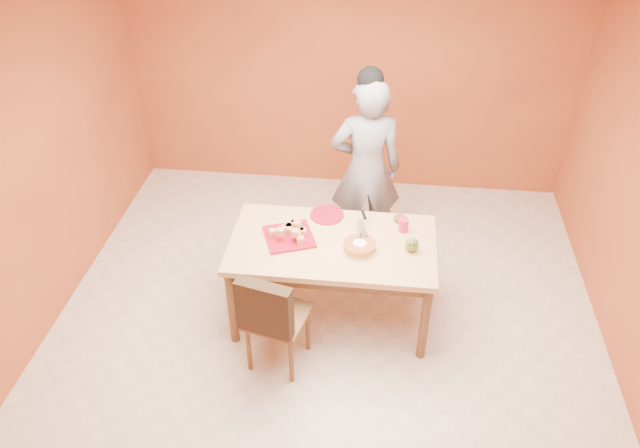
# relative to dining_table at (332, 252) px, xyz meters

# --- Properties ---
(floor) EXTENTS (5.00, 5.00, 0.00)m
(floor) POSITION_rel_dining_table_xyz_m (-0.03, -0.37, -0.67)
(floor) COLOR beige
(floor) RESTS_ON ground
(ceiling) EXTENTS (5.00, 5.00, 0.00)m
(ceiling) POSITION_rel_dining_table_xyz_m (-0.03, -0.37, 2.03)
(ceiling) COLOR white
(ceiling) RESTS_ON wall_back
(wall_back) EXTENTS (4.50, 0.00, 4.50)m
(wall_back) POSITION_rel_dining_table_xyz_m (-0.03, 2.13, 0.68)
(wall_back) COLOR #B25D29
(wall_back) RESTS_ON floor
(wall_left) EXTENTS (0.00, 5.00, 5.00)m
(wall_left) POSITION_rel_dining_table_xyz_m (-2.28, -0.37, 0.68)
(wall_left) COLOR #B25D29
(wall_left) RESTS_ON floor
(dining_table) EXTENTS (1.60, 0.90, 0.76)m
(dining_table) POSITION_rel_dining_table_xyz_m (0.00, 0.00, 0.00)
(dining_table) COLOR tan
(dining_table) RESTS_ON floor
(dining_chair) EXTENTS (0.52, 0.59, 0.93)m
(dining_chair) POSITION_rel_dining_table_xyz_m (-0.35, -0.57, -0.18)
(dining_chair) COLOR brown
(dining_chair) RESTS_ON floor
(pastry_pile) EXTENTS (0.32, 0.32, 0.11)m
(pastry_pile) POSITION_rel_dining_table_xyz_m (-0.34, 0.02, 0.17)
(pastry_pile) COLOR #E49C61
(pastry_pile) RESTS_ON pastry_platter
(person) EXTENTS (0.69, 0.51, 1.75)m
(person) POSITION_rel_dining_table_xyz_m (0.20, 0.93, 0.21)
(person) COLOR gray
(person) RESTS_ON floor
(pastry_platter) EXTENTS (0.47, 0.47, 0.02)m
(pastry_platter) POSITION_rel_dining_table_xyz_m (-0.34, 0.02, 0.10)
(pastry_platter) COLOR maroon
(pastry_platter) RESTS_ON dining_table
(red_dinner_plate) EXTENTS (0.36, 0.36, 0.02)m
(red_dinner_plate) POSITION_rel_dining_table_xyz_m (-0.08, 0.35, 0.10)
(red_dinner_plate) COLOR maroon
(red_dinner_plate) RESTS_ON dining_table
(white_cake_plate) EXTENTS (0.33, 0.33, 0.01)m
(white_cake_plate) POSITION_rel_dining_table_xyz_m (0.21, -0.08, 0.10)
(white_cake_plate) COLOR white
(white_cake_plate) RESTS_ON dining_table
(sponge_cake) EXTENTS (0.28, 0.28, 0.06)m
(sponge_cake) POSITION_rel_dining_table_xyz_m (0.21, -0.08, 0.13)
(sponge_cake) COLOR gold
(sponge_cake) RESTS_ON white_cake_plate
(cake_server) EXTENTS (0.11, 0.24, 0.01)m
(cake_server) POSITION_rel_dining_table_xyz_m (0.22, 0.10, 0.17)
(cake_server) COLOR silver
(cake_server) RESTS_ON sponge_cake
(egg_ornament) EXTENTS (0.12, 0.10, 0.13)m
(egg_ornament) POSITION_rel_dining_table_xyz_m (0.61, -0.04, 0.16)
(egg_ornament) COLOR olive
(egg_ornament) RESTS_ON dining_table
(magenta_glass) EXTENTS (0.08, 0.08, 0.11)m
(magenta_glass) POSITION_rel_dining_table_xyz_m (0.54, 0.21, 0.15)
(magenta_glass) COLOR #BA1B58
(magenta_glass) RESTS_ON dining_table
(checker_tin) EXTENTS (0.13, 0.13, 0.03)m
(checker_tin) POSITION_rel_dining_table_xyz_m (0.52, 0.35, 0.11)
(checker_tin) COLOR #36180E
(checker_tin) RESTS_ON dining_table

